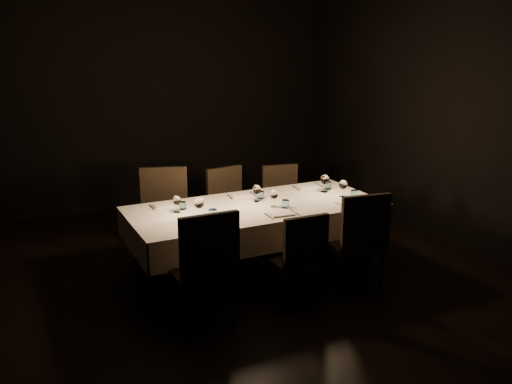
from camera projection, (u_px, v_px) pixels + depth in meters
name	position (u px, v px, depth m)	size (l,w,h in m)	color
room	(256.00, 132.00, 5.19)	(5.01, 6.01, 3.01)	black
dining_table	(256.00, 213.00, 5.41)	(2.52, 1.12, 0.76)	black
chair_near_left	(205.00, 265.00, 4.44)	(0.50, 0.50, 1.04)	black
place_setting_near_left	(204.00, 212.00, 4.91)	(0.37, 0.42, 0.20)	beige
chair_near_center	(300.00, 255.00, 4.82)	(0.44, 0.44, 0.89)	black
place_setting_near_center	(279.00, 202.00, 5.24)	(0.33, 0.40, 0.18)	beige
chair_near_right	(358.00, 238.00, 5.10)	(0.55, 0.55, 1.00)	black
place_setting_near_right	(349.00, 192.00, 5.59)	(0.34, 0.41, 0.18)	beige
chair_far_left	(165.00, 213.00, 5.77)	(0.63, 0.63, 1.05)	black
place_setting_far_left	(174.00, 203.00, 5.23)	(0.30, 0.39, 0.17)	beige
chair_far_center	(229.00, 205.00, 6.23)	(0.51, 0.51, 0.95)	black
place_setting_far_center	(253.00, 193.00, 5.59)	(0.32, 0.40, 0.18)	beige
chair_far_right	(282.00, 200.00, 6.50)	(0.51, 0.51, 0.91)	black
place_setting_far_right	(320.00, 183.00, 5.93)	(0.36, 0.42, 0.20)	beige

